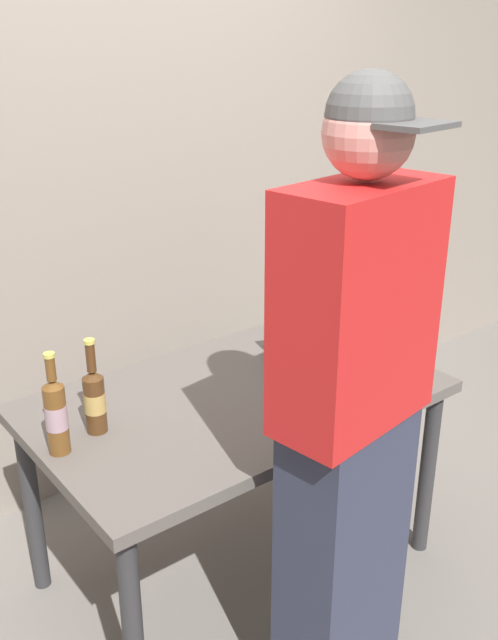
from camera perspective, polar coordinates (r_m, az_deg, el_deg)
name	(u,v)px	position (r m, az deg, el deg)	size (l,w,h in m)	color
ground_plane	(238,564)	(2.76, -0.93, -19.24)	(8.00, 8.00, 0.00)	slate
desk	(236,414)	(2.39, -1.03, -7.66)	(1.34, 0.82, 0.72)	#56514C
laptop	(321,346)	(2.58, 5.90, -2.15)	(0.40, 0.39, 0.21)	#383D4C
beer_bottle_amber	(95,398)	(2.13, -12.45, -6.24)	(0.06, 0.06, 0.30)	#472B14
beer_bottle_green	(56,414)	(2.05, -15.43, -7.38)	(0.06, 0.06, 0.31)	brown
person_figure	(350,427)	(1.82, 8.22, -8.59)	(0.45, 0.32, 1.76)	#2D3347
back_wall	(103,179)	(2.86, -11.81, 11.15)	(6.00, 0.10, 2.60)	gray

